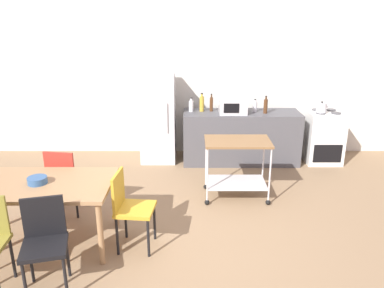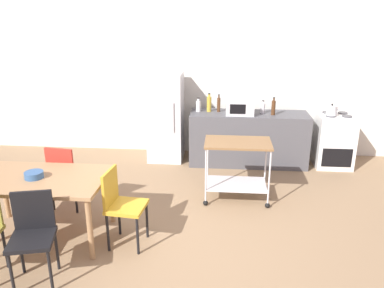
{
  "view_description": "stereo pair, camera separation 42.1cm",
  "coord_description": "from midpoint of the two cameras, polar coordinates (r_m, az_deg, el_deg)",
  "views": [
    {
      "loc": [
        0.05,
        -3.72,
        2.47
      ],
      "look_at": [
        0.05,
        1.2,
        0.8
      ],
      "focal_mm": 35.46,
      "sensor_mm": 36.0,
      "label": 1
    },
    {
      "loc": [
        0.47,
        -3.7,
        2.47
      ],
      "look_at": [
        0.05,
        1.2,
        0.8
      ],
      "focal_mm": 35.46,
      "sensor_mm": 36.0,
      "label": 2
    }
  ],
  "objects": [
    {
      "name": "bottle_hot_sauce",
      "position": [
        6.54,
        2.81,
        5.74
      ],
      "size": [
        0.08,
        0.08,
        0.24
      ],
      "color": "silver",
      "rests_on": "kitchen_counter"
    },
    {
      "name": "chair_mustard",
      "position": [
        4.26,
        -7.85,
        -8.74
      ],
      "size": [
        0.44,
        0.44,
        0.89
      ],
      "rotation": [
        0.0,
        0.0,
        1.47
      ],
      "color": "gold",
      "rests_on": "ground_plane"
    },
    {
      "name": "dining_table",
      "position": [
        4.55,
        -19.49,
        -5.72
      ],
      "size": [
        1.5,
        0.9,
        0.75
      ],
      "color": "#A37A51",
      "rests_on": "ground_plane"
    },
    {
      "name": "bottle_soda",
      "position": [
        6.55,
        5.89,
        5.93
      ],
      "size": [
        0.06,
        0.06,
        0.3
      ],
      "color": "#4C2D19",
      "rests_on": "kitchen_counter"
    },
    {
      "name": "kettle",
      "position": [
        6.7,
        21.99,
        4.71
      ],
      "size": [
        0.24,
        0.17,
        0.19
      ],
      "color": "silver",
      "rests_on": "stove_oven"
    },
    {
      "name": "stove_oven",
      "position": [
        6.97,
        22.16,
        0.49
      ],
      "size": [
        0.6,
        0.61,
        0.92
      ],
      "color": "white",
      "rests_on": "ground_plane"
    },
    {
      "name": "microwave",
      "position": [
        6.41,
        9.09,
        5.54
      ],
      "size": [
        0.46,
        0.35,
        0.26
      ],
      "color": "silver",
      "rests_on": "kitchen_counter"
    },
    {
      "name": "kitchen_counter",
      "position": [
        6.66,
        10.22,
        0.79
      ],
      "size": [
        2.0,
        0.64,
        0.9
      ],
      "primitive_type": "cube",
      "color": "#4C4C51",
      "rests_on": "ground_plane"
    },
    {
      "name": "kitchen_cart",
      "position": [
        5.29,
        9.1,
        -2.53
      ],
      "size": [
        0.91,
        0.57,
        0.85
      ],
      "color": "brown",
      "rests_on": "ground_plane"
    },
    {
      "name": "bottle_olive_oil",
      "position": [
        6.49,
        13.98,
        5.34
      ],
      "size": [
        0.07,
        0.07,
        0.3
      ],
      "color": "#4C2D19",
      "rests_on": "kitchen_counter"
    },
    {
      "name": "bottle_vinegar",
      "position": [
        6.57,
        12.42,
        5.31
      ],
      "size": [
        0.07,
        0.07,
        0.22
      ],
      "color": "silver",
      "rests_on": "kitchen_counter"
    },
    {
      "name": "back_wall",
      "position": [
        6.99,
        2.8,
        10.34
      ],
      "size": [
        8.4,
        0.12,
        2.9
      ],
      "primitive_type": "cube",
      "color": "silver",
      "rests_on": "ground_plane"
    },
    {
      "name": "chair_red",
      "position": [
        5.19,
        -16.26,
        -4.15
      ],
      "size": [
        0.45,
        0.45,
        0.89
      ],
      "rotation": [
        0.0,
        0.0,
        3.0
      ],
      "color": "#B72D23",
      "rests_on": "ground_plane"
    },
    {
      "name": "chair_black",
      "position": [
        3.92,
        -19.98,
        -12.36
      ],
      "size": [
        0.48,
        0.48,
        0.89
      ],
      "rotation": [
        0.0,
        0.0,
        0.24
      ],
      "color": "black",
      "rests_on": "ground_plane"
    },
    {
      "name": "refrigerator",
      "position": [
        6.68,
        -2.19,
        4.04
      ],
      "size": [
        0.6,
        0.63,
        1.55
      ],
      "color": "silver",
      "rests_on": "ground_plane"
    },
    {
      "name": "bottle_sparkling_water",
      "position": [
        6.54,
        4.44,
        6.03
      ],
      "size": [
        0.08,
        0.08,
        0.32
      ],
      "color": "gold",
      "rests_on": "kitchen_counter"
    },
    {
      "name": "ground_plane",
      "position": [
        4.47,
        0.83,
        -14.84
      ],
      "size": [
        12.0,
        12.0,
        0.0
      ],
      "primitive_type": "plane",
      "color": "#8C7051"
    },
    {
      "name": "fruit_bowl",
      "position": [
        4.51,
        -20.24,
        -4.43
      ],
      "size": [
        0.21,
        0.21,
        0.07
      ],
      "primitive_type": "cylinder",
      "color": "#33598C",
      "rests_on": "dining_table"
    }
  ]
}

